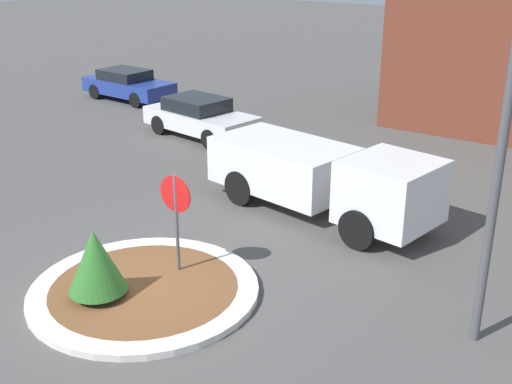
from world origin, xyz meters
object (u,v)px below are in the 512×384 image
Objects in this scene: utility_truck at (321,175)px; parked_sedan_blue at (128,84)px; light_pole at (505,124)px; parked_sedan_white at (200,117)px; stop_sign at (176,207)px.

utility_truck is 1.46× the size of parked_sedan_blue.
utility_truck is 6.62m from light_pole.
light_pole is at bearing -24.29° from utility_truck.
parked_sedan_white is 0.68× the size of light_pole.
parked_sedan_white is at bearing -19.40° from parked_sedan_blue.
stop_sign is 4.63m from utility_truck.
light_pole reaches higher than parked_sedan_blue.
light_pole is at bearing 11.74° from stop_sign.
parked_sedan_blue is 20.83m from light_pole.
parked_sedan_white is at bearing 149.42° from light_pole.
parked_sedan_white is at bearing 126.69° from stop_sign.
parked_sedan_blue is at bearing 163.75° from utility_truck.
parked_sedan_white is at bearing 161.30° from utility_truck.
stop_sign is at bearing -37.88° from parked_sedan_blue.
stop_sign is 6.36m from light_pole.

